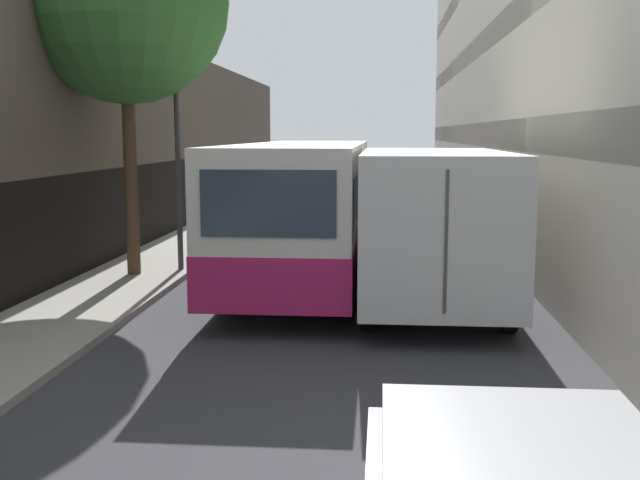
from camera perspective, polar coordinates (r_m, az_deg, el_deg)
The scene contains 7 objects.
ground_plane at distance 12.99m, azimuth 0.56°, elevation -5.69°, with size 150.00×150.00×0.00m, color #38383D.
sidewalk_left at distance 13.97m, azimuth -17.58°, elevation -4.82°, with size 2.20×60.00×0.13m.
bus at distance 16.17m, azimuth -1.15°, elevation 2.59°, with size 2.48×10.58×2.89m.
box_truck at distance 14.40m, azimuth 8.29°, elevation 1.88°, with size 2.46×7.99×2.79m.
panel_van at distance 27.38m, azimuth -0.95°, elevation 3.77°, with size 1.94×4.18×1.82m.
street_lamp at distance 16.72m, azimuth -11.02°, elevation 15.42°, with size 0.36×0.80×7.53m.
street_tree_left at distance 16.45m, azimuth -14.67°, elevation 17.28°, with size 4.24×4.24×7.80m.
Camera 1 is at (0.91, 2.42, 3.10)m, focal length 42.00 mm.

